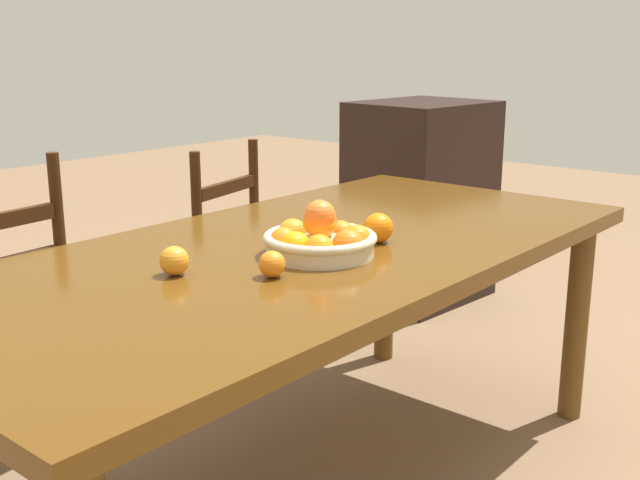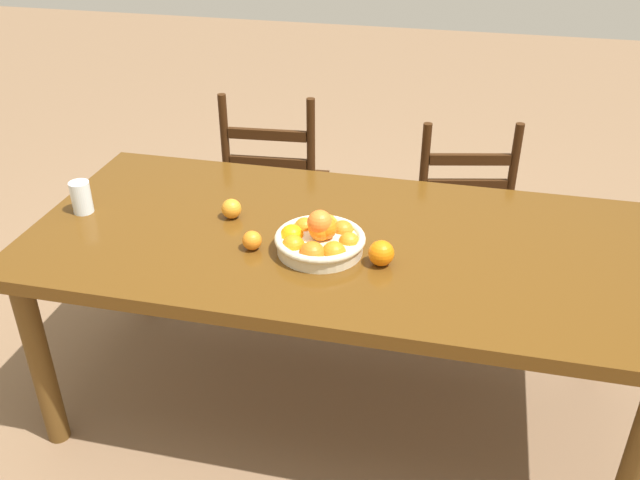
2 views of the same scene
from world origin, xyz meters
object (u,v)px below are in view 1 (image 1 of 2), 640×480
Objects in this scene: dining_table at (302,273)px; chair_by_cabinet at (198,268)px; orange_loose_2 at (174,261)px; fruit_bowl at (320,238)px; cabinet at (420,201)px; orange_loose_0 at (272,264)px; orange_loose_1 at (378,228)px.

chair_by_cabinet reaches higher than dining_table.
chair_by_cabinet is 1.14m from orange_loose_2.
fruit_bowl is (-0.40, -0.94, 0.35)m from chair_by_cabinet.
cabinet reaches higher than orange_loose_0.
orange_loose_2 is (-0.54, 0.18, -0.01)m from orange_loose_1.
orange_loose_1 reaches higher than dining_table.
orange_loose_2 is (-0.34, 0.15, -0.01)m from fruit_bowl.
cabinet is (1.33, -0.12, 0.06)m from chair_by_cabinet.
fruit_bowl is at bearing -114.01° from dining_table.
orange_loose_0 is 0.41m from orange_loose_1.
orange_loose_1 is (0.16, -0.14, 0.12)m from dining_table.
orange_loose_2 is (-0.75, -0.79, 0.34)m from chair_by_cabinet.
orange_loose_0 is at bearing -54.16° from orange_loose_2.
chair_by_cabinet is at bearing 78.18° from orange_loose_1.
dining_table is at bearing 28.27° from orange_loose_0.
chair_by_cabinet is 1.06m from orange_loose_1.
fruit_bowl is 0.20m from orange_loose_1.
orange_loose_1 is at bearing 0.15° from orange_loose_0.
chair_by_cabinet is 1.20m from orange_loose_0.
cabinet is 1.95m from fruit_bowl.
chair_by_cabinet is 13.09× the size of orange_loose_2.
dining_table is 30.08× the size of orange_loose_2.
dining_table is at bearing 54.15° from chair_by_cabinet.
orange_loose_1 reaches higher than orange_loose_0.
cabinet reaches higher than orange_loose_1.
dining_table is at bearing -152.34° from cabinet.
chair_by_cabinet is 14.40× the size of orange_loose_0.
dining_table is 0.24m from orange_loose_1.
orange_loose_2 is at bearing 156.76° from fruit_bowl.
orange_loose_1 is 0.57m from orange_loose_2.
orange_loose_2 is (-2.08, -0.68, 0.28)m from cabinet.
dining_table is 1.85m from cabinet.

